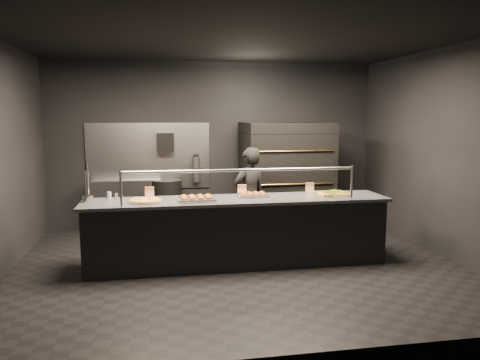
{
  "coord_description": "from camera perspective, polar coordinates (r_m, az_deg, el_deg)",
  "views": [
    {
      "loc": [
        -1.06,
        -6.12,
        2.03
      ],
      "look_at": [
        0.07,
        0.2,
        1.14
      ],
      "focal_mm": 35.0,
      "sensor_mm": 36.0,
      "label": 1
    }
  ],
  "objects": [
    {
      "name": "round_pizza",
      "position": [
        6.19,
        -11.45,
        -2.48
      ],
      "size": [
        0.47,
        0.47,
        0.03
      ],
      "color": "silver",
      "rests_on": "service_counter"
    },
    {
      "name": "condiment_jar",
      "position": [
        6.51,
        -15.41,
        -1.83
      ],
      "size": [
        0.15,
        0.06,
        0.1
      ],
      "color": "silver",
      "rests_on": "service_counter"
    },
    {
      "name": "worker",
      "position": [
        7.32,
        1.17,
        -2.02
      ],
      "size": [
        0.67,
        0.57,
        1.55
      ],
      "primitive_type": "imported",
      "rotation": [
        0.0,
        0.0,
        3.57
      ],
      "color": "black",
      "rests_on": "ground"
    },
    {
      "name": "slider_tray_a",
      "position": [
        6.16,
        -5.35,
        -2.26
      ],
      "size": [
        0.52,
        0.42,
        0.08
      ],
      "color": "silver",
      "rests_on": "service_counter"
    },
    {
      "name": "square_pizza",
      "position": [
        6.71,
        11.19,
        -1.64
      ],
      "size": [
        0.51,
        0.51,
        0.05
      ],
      "color": "silver",
      "rests_on": "service_counter"
    },
    {
      "name": "tent_cards",
      "position": [
        6.57,
        -0.57,
        -1.2
      ],
      "size": [
        2.4,
        0.04,
        0.15
      ],
      "color": "white",
      "rests_on": "service_counter"
    },
    {
      "name": "prep_shelf",
      "position": [
        8.6,
        -13.6,
        -2.94
      ],
      "size": [
        1.2,
        0.35,
        0.9
      ],
      "primitive_type": "cube",
      "color": "#99999E",
      "rests_on": "ground"
    },
    {
      "name": "fire_extinguisher",
      "position": [
        8.6,
        -5.36,
        1.35
      ],
      "size": [
        0.14,
        0.14,
        0.51
      ],
      "color": "#B2B2B7",
      "rests_on": "room"
    },
    {
      "name": "service_counter",
      "position": [
        6.4,
        -0.32,
        -6.29
      ],
      "size": [
        4.1,
        0.78,
        1.37
      ],
      "color": "black",
      "rests_on": "ground"
    },
    {
      "name": "pizza_oven",
      "position": [
        8.4,
        5.54,
        0.55
      ],
      "size": [
        1.5,
        1.23,
        1.91
      ],
      "color": "black",
      "rests_on": "ground"
    },
    {
      "name": "room",
      "position": [
        6.27,
        -0.62,
        2.98
      ],
      "size": [
        6.04,
        6.0,
        3.0
      ],
      "color": "black",
      "rests_on": "ground"
    },
    {
      "name": "beer_tap",
      "position": [
        6.35,
        -18.1,
        -1.13
      ],
      "size": [
        0.15,
        0.21,
        0.56
      ],
      "color": "silver",
      "rests_on": "service_counter"
    },
    {
      "name": "slider_tray_b",
      "position": [
        6.46,
        1.61,
        -1.81
      ],
      "size": [
        0.44,
        0.36,
        0.06
      ],
      "color": "silver",
      "rests_on": "service_counter"
    },
    {
      "name": "towel_dispenser",
      "position": [
        8.52,
        -9.09,
        4.54
      ],
      "size": [
        0.3,
        0.2,
        0.35
      ],
      "primitive_type": "cube",
      "color": "black",
      "rests_on": "room"
    },
    {
      "name": "trash_bin",
      "position": [
        8.49,
        -8.89,
        -2.98
      ],
      "size": [
        0.54,
        0.54,
        0.89
      ],
      "primitive_type": "cylinder",
      "color": "black",
      "rests_on": "ground"
    }
  ]
}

